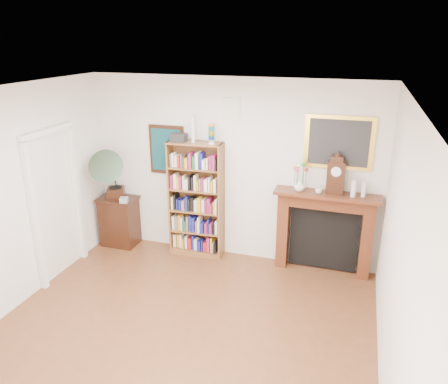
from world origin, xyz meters
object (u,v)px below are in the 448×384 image
at_px(bottle_left, 354,188).
at_px(bottle_right, 364,190).
at_px(gramophone, 109,171).
at_px(mantel_clock, 336,176).
at_px(cd_stack, 124,200).
at_px(fireplace, 325,225).
at_px(bookshelf, 196,194).
at_px(side_cabinet, 120,221).
at_px(flower_vase, 300,185).
at_px(teacup, 319,191).

distance_m(bottle_left, bottle_right, 0.14).
relative_size(gramophone, mantel_clock, 1.59).
relative_size(bottle_left, bottle_right, 1.20).
xyz_separation_m(cd_stack, mantel_clock, (3.23, 0.24, 0.64)).
height_order(fireplace, bottle_right, bottle_right).
bearing_deg(cd_stack, bookshelf, 10.69).
bearing_deg(mantel_clock, side_cabinet, -172.89).
xyz_separation_m(bookshelf, mantel_clock, (2.08, 0.02, 0.48)).
height_order(gramophone, flower_vase, gramophone).
relative_size(side_cabinet, mantel_clock, 1.53).
bearing_deg(flower_vase, bottle_left, -1.25).
height_order(side_cabinet, mantel_clock, mantel_clock).
distance_m(side_cabinet, bottle_right, 3.93).
height_order(bookshelf, side_cabinet, bookshelf).
bearing_deg(flower_vase, fireplace, 10.79).
relative_size(fireplace, gramophone, 1.72).
distance_m(cd_stack, bottle_right, 3.65).
relative_size(bookshelf, bottle_right, 10.61).
height_order(side_cabinet, fireplace, fireplace).
xyz_separation_m(fireplace, cd_stack, (-3.13, -0.28, 0.13)).
height_order(bookshelf, mantel_clock, bookshelf).
bearing_deg(bookshelf, gramophone, -175.72).
relative_size(fireplace, flower_vase, 8.94).
relative_size(fireplace, mantel_clock, 2.74).
relative_size(side_cabinet, fireplace, 0.56).
bearing_deg(bookshelf, fireplace, -1.29).
bearing_deg(cd_stack, mantel_clock, 4.18).
bearing_deg(flower_vase, bottle_right, 1.44).
height_order(bottle_left, bottle_right, bottle_left).
bearing_deg(fireplace, flower_vase, -168.30).
distance_m(gramophone, teacup, 3.26).
xyz_separation_m(fireplace, mantel_clock, (0.10, -0.04, 0.77)).
height_order(mantel_clock, teacup, mantel_clock).
height_order(side_cabinet, cd_stack, cd_stack).
xyz_separation_m(teacup, bottle_left, (0.46, 0.01, 0.08)).
distance_m(cd_stack, mantel_clock, 3.30).
bearing_deg(bottle_left, cd_stack, -176.87).
xyz_separation_m(bookshelf, cd_stack, (-1.15, -0.22, -0.16)).
distance_m(flower_vase, bottle_right, 0.87).
bearing_deg(teacup, cd_stack, -176.50).
bearing_deg(side_cabinet, bottle_left, 1.01).
height_order(gramophone, mantel_clock, mantel_clock).
bearing_deg(bottle_right, gramophone, -177.14).
distance_m(bookshelf, teacup, 1.89).
bearing_deg(bottle_right, mantel_clock, 178.81).
height_order(gramophone, cd_stack, gramophone).
relative_size(teacup, bottle_right, 0.49).
bearing_deg(bookshelf, cd_stack, -172.45).
xyz_separation_m(side_cabinet, mantel_clock, (3.43, 0.09, 1.09)).
xyz_separation_m(mantel_clock, flower_vase, (-0.49, -0.03, -0.18)).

